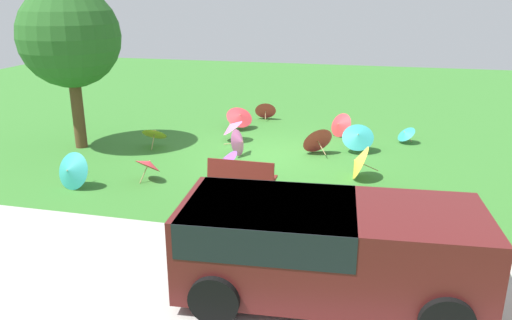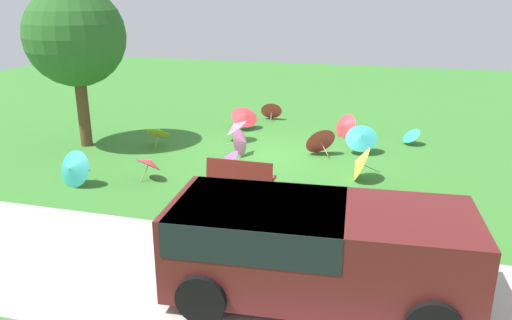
{
  "view_description": "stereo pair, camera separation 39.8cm",
  "coord_description": "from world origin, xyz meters",
  "px_view_note": "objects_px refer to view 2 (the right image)",
  "views": [
    {
      "loc": [
        -2.9,
        13.9,
        4.61
      ],
      "look_at": [
        -0.09,
        2.27,
        0.6
      ],
      "focal_mm": 35.37,
      "sensor_mm": 36.0,
      "label": 1
    },
    {
      "loc": [
        -3.28,
        13.8,
        4.61
      ],
      "look_at": [
        -0.09,
        2.27,
        0.6
      ],
      "focal_mm": 35.37,
      "sensor_mm": 36.0,
      "label": 2
    }
  ],
  "objects_px": {
    "parasol_red_3": "(245,116)",
    "parasol_teal_0": "(410,135)",
    "parasol_red_0": "(319,140)",
    "parasol_pink_1": "(235,126)",
    "parasol_yellow_0": "(159,131)",
    "parasol_teal_1": "(72,169)",
    "park_bench": "(241,177)",
    "shade_tree": "(75,37)",
    "parasol_red_2": "(344,125)",
    "parasol_red_1": "(150,162)",
    "van_dark": "(308,244)",
    "parasol_teal_2": "(361,137)",
    "parasol_pink_0": "(242,142)",
    "parasol_yellow_1": "(358,163)",
    "parasol_purple_0": "(226,159)",
    "parasol_red_4": "(271,109)"
  },
  "relations": [
    {
      "from": "parasol_red_3",
      "to": "parasol_red_1",
      "type": "bearing_deg",
      "value": 80.12
    },
    {
      "from": "van_dark",
      "to": "parasol_red_0",
      "type": "xyz_separation_m",
      "value": [
        0.93,
        -7.39,
        -0.47
      ]
    },
    {
      "from": "parasol_red_0",
      "to": "parasol_red_3",
      "type": "xyz_separation_m",
      "value": [
        2.94,
        -2.09,
        0.04
      ]
    },
    {
      "from": "van_dark",
      "to": "parasol_red_1",
      "type": "relative_size",
      "value": 5.21
    },
    {
      "from": "parasol_teal_0",
      "to": "shade_tree",
      "type": "bearing_deg",
      "value": 15.83
    },
    {
      "from": "parasol_yellow_0",
      "to": "parasol_teal_2",
      "type": "bearing_deg",
      "value": -171.63
    },
    {
      "from": "van_dark",
      "to": "parasol_teal_2",
      "type": "xyz_separation_m",
      "value": [
        -0.26,
        -7.76,
        -0.4
      ]
    },
    {
      "from": "parasol_yellow_0",
      "to": "parasol_teal_0",
      "type": "distance_m",
      "value": 7.9
    },
    {
      "from": "shade_tree",
      "to": "parasol_teal_0",
      "type": "relative_size",
      "value": 6.04
    },
    {
      "from": "parasol_red_4",
      "to": "parasol_red_2",
      "type": "bearing_deg",
      "value": 148.54
    },
    {
      "from": "parasol_red_3",
      "to": "parasol_pink_1",
      "type": "relative_size",
      "value": 1.41
    },
    {
      "from": "parasol_yellow_0",
      "to": "parasol_red_4",
      "type": "bearing_deg",
      "value": -120.27
    },
    {
      "from": "parasol_yellow_1",
      "to": "parasol_teal_1",
      "type": "bearing_deg",
      "value": 19.39
    },
    {
      "from": "parasol_teal_0",
      "to": "parasol_teal_1",
      "type": "height_order",
      "value": "parasol_teal_1"
    },
    {
      "from": "parasol_teal_0",
      "to": "parasol_red_2",
      "type": "bearing_deg",
      "value": -8.43
    },
    {
      "from": "van_dark",
      "to": "parasol_red_4",
      "type": "distance_m",
      "value": 11.72
    },
    {
      "from": "parasol_pink_0",
      "to": "parasol_red_2",
      "type": "height_order",
      "value": "parasol_red_2"
    },
    {
      "from": "parasol_teal_1",
      "to": "parasol_pink_1",
      "type": "relative_size",
      "value": 1.19
    },
    {
      "from": "parasol_red_1",
      "to": "parasol_red_0",
      "type": "bearing_deg",
      "value": -139.82
    },
    {
      "from": "shade_tree",
      "to": "parasol_red_2",
      "type": "bearing_deg",
      "value": -158.12
    },
    {
      "from": "parasol_red_0",
      "to": "parasol_red_2",
      "type": "xyz_separation_m",
      "value": [
        -0.52,
        -2.04,
        -0.03
      ]
    },
    {
      "from": "parasol_red_0",
      "to": "parasol_teal_0",
      "type": "relative_size",
      "value": 1.35
    },
    {
      "from": "shade_tree",
      "to": "parasol_teal_2",
      "type": "relative_size",
      "value": 5.05
    },
    {
      "from": "parasol_yellow_0",
      "to": "parasol_pink_0",
      "type": "distance_m",
      "value": 2.79
    },
    {
      "from": "parasol_teal_1",
      "to": "parasol_red_2",
      "type": "bearing_deg",
      "value": -133.57
    },
    {
      "from": "parasol_pink_0",
      "to": "parasol_teal_0",
      "type": "distance_m",
      "value": 5.39
    },
    {
      "from": "parasol_red_0",
      "to": "parasol_yellow_1",
      "type": "xyz_separation_m",
      "value": [
        -1.29,
        1.89,
        0.02
      ]
    },
    {
      "from": "parasol_yellow_1",
      "to": "parasol_red_1",
      "type": "relative_size",
      "value": 1.05
    },
    {
      "from": "parasol_purple_0",
      "to": "parasol_red_4",
      "type": "relative_size",
      "value": 1.03
    },
    {
      "from": "shade_tree",
      "to": "parasol_red_4",
      "type": "xyz_separation_m",
      "value": [
        -4.79,
        -4.88,
        -2.96
      ]
    },
    {
      "from": "parasol_red_4",
      "to": "parasol_pink_0",
      "type": "bearing_deg",
      "value": 93.0
    },
    {
      "from": "parasol_red_1",
      "to": "parasol_teal_2",
      "type": "xyz_separation_m",
      "value": [
        -5.07,
        -3.65,
        0.06
      ]
    },
    {
      "from": "parasol_red_2",
      "to": "parasol_pink_1",
      "type": "height_order",
      "value": "parasol_red_2"
    },
    {
      "from": "parasol_teal_1",
      "to": "parasol_pink_1",
      "type": "bearing_deg",
      "value": -118.12
    },
    {
      "from": "parasol_yellow_1",
      "to": "parasol_pink_0",
      "type": "bearing_deg",
      "value": -18.36
    },
    {
      "from": "parasol_red_3",
      "to": "parasol_teal_0",
      "type": "bearing_deg",
      "value": 176.18
    },
    {
      "from": "parasol_yellow_0",
      "to": "parasol_red_4",
      "type": "height_order",
      "value": "parasol_yellow_0"
    },
    {
      "from": "parasol_pink_1",
      "to": "parasol_yellow_0",
      "type": "bearing_deg",
      "value": 29.88
    },
    {
      "from": "park_bench",
      "to": "parasol_red_0",
      "type": "bearing_deg",
      "value": -109.61
    },
    {
      "from": "park_bench",
      "to": "parasol_red_3",
      "type": "xyz_separation_m",
      "value": [
        1.63,
        -5.77,
        0.02
      ]
    },
    {
      "from": "park_bench",
      "to": "parasol_yellow_0",
      "type": "xyz_separation_m",
      "value": [
        3.64,
        -3.14,
        0.01
      ]
    },
    {
      "from": "parasol_teal_2",
      "to": "parasol_pink_0",
      "type": "bearing_deg",
      "value": 18.31
    },
    {
      "from": "van_dark",
      "to": "park_bench",
      "type": "relative_size",
      "value": 2.95
    },
    {
      "from": "park_bench",
      "to": "parasol_red_0",
      "type": "xyz_separation_m",
      "value": [
        -1.31,
        -3.68,
        -0.02
      ]
    },
    {
      "from": "parasol_red_1",
      "to": "parasol_teal_1",
      "type": "height_order",
      "value": "parasol_teal_1"
    },
    {
      "from": "parasol_yellow_1",
      "to": "parasol_pink_1",
      "type": "bearing_deg",
      "value": -31.92
    },
    {
      "from": "parasol_red_3",
      "to": "parasol_red_2",
      "type": "bearing_deg",
      "value": 179.02
    },
    {
      "from": "parasol_pink_1",
      "to": "parasol_teal_0",
      "type": "bearing_deg",
      "value": -169.19
    },
    {
      "from": "park_bench",
      "to": "shade_tree",
      "type": "height_order",
      "value": "shade_tree"
    },
    {
      "from": "park_bench",
      "to": "parasol_red_1",
      "type": "distance_m",
      "value": 2.6
    }
  ]
}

